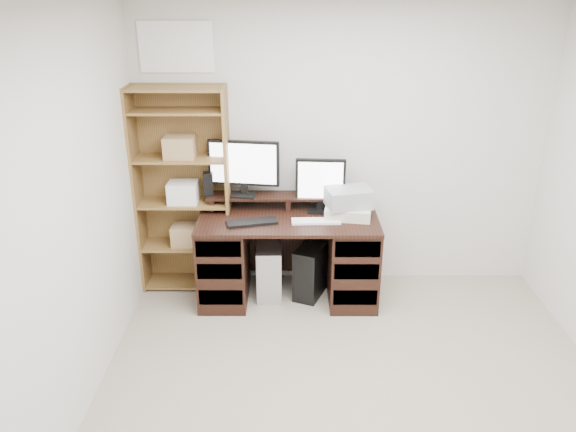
{
  "coord_description": "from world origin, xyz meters",
  "views": [
    {
      "loc": [
        -0.44,
        -2.66,
        2.58
      ],
      "look_at": [
        -0.45,
        1.43,
        0.85
      ],
      "focal_mm": 35.0,
      "sensor_mm": 36.0,
      "label": 1
    }
  ],
  "objects_px": {
    "monitor_wide": "(244,165)",
    "bookshelf": "(184,189)",
    "tower_silver": "(269,268)",
    "desk": "(288,256)",
    "printer": "(348,211)",
    "tower_black": "(312,268)",
    "monitor_small": "(320,183)"
  },
  "relations": [
    {
      "from": "tower_silver",
      "to": "monitor_small",
      "type": "bearing_deg",
      "value": 9.6
    },
    {
      "from": "printer",
      "to": "bookshelf",
      "type": "relative_size",
      "value": 0.21
    },
    {
      "from": "monitor_wide",
      "to": "tower_black",
      "type": "relative_size",
      "value": 1.19
    },
    {
      "from": "desk",
      "to": "tower_black",
      "type": "height_order",
      "value": "desk"
    },
    {
      "from": "desk",
      "to": "monitor_wide",
      "type": "height_order",
      "value": "monitor_wide"
    },
    {
      "from": "monitor_wide",
      "to": "tower_silver",
      "type": "relative_size",
      "value": 1.27
    },
    {
      "from": "printer",
      "to": "tower_black",
      "type": "bearing_deg",
      "value": 179.09
    },
    {
      "from": "monitor_wide",
      "to": "printer",
      "type": "relative_size",
      "value": 1.62
    },
    {
      "from": "printer",
      "to": "bookshelf",
      "type": "bearing_deg",
      "value": -179.59
    },
    {
      "from": "desk",
      "to": "bookshelf",
      "type": "relative_size",
      "value": 0.83
    },
    {
      "from": "monitor_wide",
      "to": "monitor_small",
      "type": "relative_size",
      "value": 1.32
    },
    {
      "from": "monitor_small",
      "to": "tower_silver",
      "type": "relative_size",
      "value": 0.96
    },
    {
      "from": "printer",
      "to": "tower_silver",
      "type": "height_order",
      "value": "printer"
    },
    {
      "from": "printer",
      "to": "tower_black",
      "type": "height_order",
      "value": "printer"
    },
    {
      "from": "desk",
      "to": "printer",
      "type": "height_order",
      "value": "printer"
    },
    {
      "from": "monitor_small",
      "to": "bookshelf",
      "type": "bearing_deg",
      "value": -179.93
    },
    {
      "from": "tower_black",
      "to": "bookshelf",
      "type": "height_order",
      "value": "bookshelf"
    },
    {
      "from": "printer",
      "to": "tower_silver",
      "type": "xyz_separation_m",
      "value": [
        -0.67,
        0.05,
        -0.56
      ]
    },
    {
      "from": "printer",
      "to": "tower_black",
      "type": "relative_size",
      "value": 0.74
    },
    {
      "from": "desk",
      "to": "monitor_wide",
      "type": "xyz_separation_m",
      "value": [
        -0.37,
        0.2,
        0.75
      ]
    },
    {
      "from": "monitor_wide",
      "to": "bookshelf",
      "type": "xyz_separation_m",
      "value": [
        -0.52,
        0.01,
        -0.22
      ]
    },
    {
      "from": "tower_silver",
      "to": "desk",
      "type": "bearing_deg",
      "value": -22.34
    },
    {
      "from": "desk",
      "to": "bookshelf",
      "type": "xyz_separation_m",
      "value": [
        -0.9,
        0.21,
        0.53
      ]
    },
    {
      "from": "tower_silver",
      "to": "bookshelf",
      "type": "relative_size",
      "value": 0.26
    },
    {
      "from": "printer",
      "to": "bookshelf",
      "type": "distance_m",
      "value": 1.42
    },
    {
      "from": "monitor_wide",
      "to": "printer",
      "type": "bearing_deg",
      "value": -4.23
    },
    {
      "from": "monitor_wide",
      "to": "tower_silver",
      "type": "distance_m",
      "value": 0.93
    },
    {
      "from": "monitor_small",
      "to": "tower_black",
      "type": "bearing_deg",
      "value": -119.65
    },
    {
      "from": "monitor_wide",
      "to": "bookshelf",
      "type": "relative_size",
      "value": 0.34
    },
    {
      "from": "tower_silver",
      "to": "bookshelf",
      "type": "height_order",
      "value": "bookshelf"
    },
    {
      "from": "tower_silver",
      "to": "monitor_wide",
      "type": "bearing_deg",
      "value": 145.38
    },
    {
      "from": "tower_black",
      "to": "tower_silver",
      "type": "bearing_deg",
      "value": -158.37
    }
  ]
}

